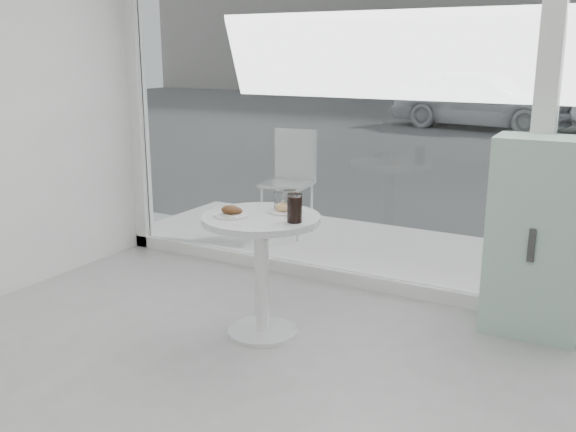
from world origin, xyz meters
The scene contains 11 objects.
storefront centered at (0.07, 3.00, 1.71)m, with size 5.00×0.14×3.00m.
main_table centered at (-0.50, 1.90, 0.55)m, with size 0.72×0.72×0.77m.
patio_deck centered at (0.00, 3.80, 0.03)m, with size 5.60×1.60×0.05m, color silver.
mint_cabinet centered at (0.95, 2.78, 0.62)m, with size 0.59×0.41×1.24m.
patio_chair centered at (-1.41, 3.89, 0.60)m, with size 0.47×0.47×0.97m.
car_white centered at (-2.01, 13.88, 0.69)m, with size 1.62×4.02×1.37m, color silver.
plate_fritter centered at (-0.64, 1.80, 0.80)m, with size 0.20×0.20×0.07m.
plate_donut centered at (-0.41, 2.05, 0.79)m, with size 0.22×0.22×0.05m.
water_tumbler_a centered at (-0.48, 2.08, 0.82)m, with size 0.07×0.07×0.11m.
water_tumbler_b centered at (-0.42, 2.10, 0.83)m, with size 0.08×0.08×0.13m.
cola_glass centered at (-0.25, 1.86, 0.85)m, with size 0.09×0.09×0.17m.
Camera 1 is at (1.49, -1.27, 1.73)m, focal length 40.00 mm.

